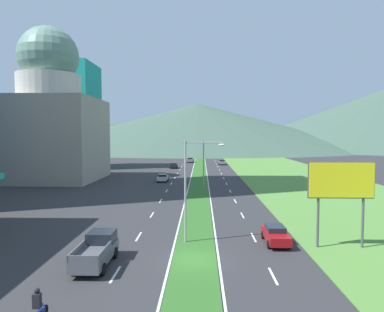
% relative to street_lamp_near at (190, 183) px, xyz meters
% --- Properties ---
extents(ground_plane, '(600.00, 600.00, 0.00)m').
position_rel_street_lamp_near_xyz_m(ground_plane, '(0.44, -4.19, -5.01)').
color(ground_plane, '#2D2D30').
extents(grass_median, '(3.20, 240.00, 0.06)m').
position_rel_street_lamp_near_xyz_m(grass_median, '(0.44, 55.81, -4.98)').
color(grass_median, '#2D6023').
rests_on(grass_median, ground_plane).
extents(grass_verge_right, '(24.00, 240.00, 0.06)m').
position_rel_street_lamp_near_xyz_m(grass_verge_right, '(21.04, 55.81, -4.98)').
color(grass_verge_right, '#518438').
rests_on(grass_verge_right, ground_plane).
extents(lane_dash_left_2, '(0.16, 2.80, 0.01)m').
position_rel_street_lamp_near_xyz_m(lane_dash_left_2, '(-4.66, -7.01, -5.01)').
color(lane_dash_left_2, silver).
rests_on(lane_dash_left_2, ground_plane).
extents(lane_dash_left_3, '(0.16, 2.80, 0.01)m').
position_rel_street_lamp_near_xyz_m(lane_dash_left_3, '(-4.66, 1.58, -5.01)').
color(lane_dash_left_3, silver).
rests_on(lane_dash_left_3, ground_plane).
extents(lane_dash_left_4, '(0.16, 2.80, 0.01)m').
position_rel_street_lamp_near_xyz_m(lane_dash_left_4, '(-4.66, 10.17, -5.01)').
color(lane_dash_left_4, silver).
rests_on(lane_dash_left_4, ground_plane).
extents(lane_dash_left_5, '(0.16, 2.80, 0.01)m').
position_rel_street_lamp_near_xyz_m(lane_dash_left_5, '(-4.66, 18.76, -5.01)').
color(lane_dash_left_5, silver).
rests_on(lane_dash_left_5, ground_plane).
extents(lane_dash_left_6, '(0.16, 2.80, 0.01)m').
position_rel_street_lamp_near_xyz_m(lane_dash_left_6, '(-4.66, 27.34, -5.01)').
color(lane_dash_left_6, silver).
rests_on(lane_dash_left_6, ground_plane).
extents(lane_dash_left_7, '(0.16, 2.80, 0.01)m').
position_rel_street_lamp_near_xyz_m(lane_dash_left_7, '(-4.66, 35.93, -5.01)').
color(lane_dash_left_7, silver).
rests_on(lane_dash_left_7, ground_plane).
extents(lane_dash_left_8, '(0.16, 2.80, 0.01)m').
position_rel_street_lamp_near_xyz_m(lane_dash_left_8, '(-4.66, 44.52, -5.01)').
color(lane_dash_left_8, silver).
rests_on(lane_dash_left_8, ground_plane).
extents(lane_dash_left_9, '(0.16, 2.80, 0.01)m').
position_rel_street_lamp_near_xyz_m(lane_dash_left_9, '(-4.66, 53.11, -5.01)').
color(lane_dash_left_9, silver).
rests_on(lane_dash_left_9, ground_plane).
extents(lane_dash_left_10, '(0.16, 2.80, 0.01)m').
position_rel_street_lamp_near_xyz_m(lane_dash_left_10, '(-4.66, 61.70, -5.01)').
color(lane_dash_left_10, silver).
rests_on(lane_dash_left_10, ground_plane).
extents(lane_dash_left_11, '(0.16, 2.80, 0.01)m').
position_rel_street_lamp_near_xyz_m(lane_dash_left_11, '(-4.66, 70.29, -5.01)').
color(lane_dash_left_11, silver).
rests_on(lane_dash_left_11, ground_plane).
extents(lane_dash_left_12, '(0.16, 2.80, 0.01)m').
position_rel_street_lamp_near_xyz_m(lane_dash_left_12, '(-4.66, 78.88, -5.01)').
color(lane_dash_left_12, silver).
rests_on(lane_dash_left_12, ground_plane).
extents(lane_dash_left_13, '(0.16, 2.80, 0.01)m').
position_rel_street_lamp_near_xyz_m(lane_dash_left_13, '(-4.66, 87.47, -5.01)').
color(lane_dash_left_13, silver).
rests_on(lane_dash_left_13, ground_plane).
extents(lane_dash_left_14, '(0.16, 2.80, 0.01)m').
position_rel_street_lamp_near_xyz_m(lane_dash_left_14, '(-4.66, 96.06, -5.01)').
color(lane_dash_left_14, silver).
rests_on(lane_dash_left_14, ground_plane).
extents(lane_dash_right_2, '(0.16, 2.80, 0.01)m').
position_rel_street_lamp_near_xyz_m(lane_dash_right_2, '(5.54, -7.01, -5.01)').
color(lane_dash_right_2, silver).
rests_on(lane_dash_right_2, ground_plane).
extents(lane_dash_right_3, '(0.16, 2.80, 0.01)m').
position_rel_street_lamp_near_xyz_m(lane_dash_right_3, '(5.54, 1.58, -5.01)').
color(lane_dash_right_3, silver).
rests_on(lane_dash_right_3, ground_plane).
extents(lane_dash_right_4, '(0.16, 2.80, 0.01)m').
position_rel_street_lamp_near_xyz_m(lane_dash_right_4, '(5.54, 10.17, -5.01)').
color(lane_dash_right_4, silver).
rests_on(lane_dash_right_4, ground_plane).
extents(lane_dash_right_5, '(0.16, 2.80, 0.01)m').
position_rel_street_lamp_near_xyz_m(lane_dash_right_5, '(5.54, 18.76, -5.01)').
color(lane_dash_right_5, silver).
rests_on(lane_dash_right_5, ground_plane).
extents(lane_dash_right_6, '(0.16, 2.80, 0.01)m').
position_rel_street_lamp_near_xyz_m(lane_dash_right_6, '(5.54, 27.34, -5.01)').
color(lane_dash_right_6, silver).
rests_on(lane_dash_right_6, ground_plane).
extents(lane_dash_right_7, '(0.16, 2.80, 0.01)m').
position_rel_street_lamp_near_xyz_m(lane_dash_right_7, '(5.54, 35.93, -5.01)').
color(lane_dash_right_7, silver).
rests_on(lane_dash_right_7, ground_plane).
extents(lane_dash_right_8, '(0.16, 2.80, 0.01)m').
position_rel_street_lamp_near_xyz_m(lane_dash_right_8, '(5.54, 44.52, -5.01)').
color(lane_dash_right_8, silver).
rests_on(lane_dash_right_8, ground_plane).
extents(lane_dash_right_9, '(0.16, 2.80, 0.01)m').
position_rel_street_lamp_near_xyz_m(lane_dash_right_9, '(5.54, 53.11, -5.01)').
color(lane_dash_right_9, silver).
rests_on(lane_dash_right_9, ground_plane).
extents(lane_dash_right_10, '(0.16, 2.80, 0.01)m').
position_rel_street_lamp_near_xyz_m(lane_dash_right_10, '(5.54, 61.70, -5.01)').
color(lane_dash_right_10, silver).
rests_on(lane_dash_right_10, ground_plane).
extents(lane_dash_right_11, '(0.16, 2.80, 0.01)m').
position_rel_street_lamp_near_xyz_m(lane_dash_right_11, '(5.54, 70.29, -5.01)').
color(lane_dash_right_11, silver).
rests_on(lane_dash_right_11, ground_plane).
extents(lane_dash_right_12, '(0.16, 2.80, 0.01)m').
position_rel_street_lamp_near_xyz_m(lane_dash_right_12, '(5.54, 78.88, -5.01)').
color(lane_dash_right_12, silver).
rests_on(lane_dash_right_12, ground_plane).
extents(lane_dash_right_13, '(0.16, 2.80, 0.01)m').
position_rel_street_lamp_near_xyz_m(lane_dash_right_13, '(5.54, 87.47, -5.01)').
color(lane_dash_right_13, silver).
rests_on(lane_dash_right_13, ground_plane).
extents(lane_dash_right_14, '(0.16, 2.80, 0.01)m').
position_rel_street_lamp_near_xyz_m(lane_dash_right_14, '(5.54, 96.06, -5.01)').
color(lane_dash_right_14, silver).
rests_on(lane_dash_right_14, ground_plane).
extents(edge_line_median_left, '(0.16, 240.00, 0.01)m').
position_rel_street_lamp_near_xyz_m(edge_line_median_left, '(-1.31, 55.81, -5.01)').
color(edge_line_median_left, silver).
rests_on(edge_line_median_left, ground_plane).
extents(edge_line_median_right, '(0.16, 240.00, 0.01)m').
position_rel_street_lamp_near_xyz_m(edge_line_median_right, '(2.19, 55.81, -5.01)').
color(edge_line_median_right, silver).
rests_on(edge_line_median_right, ground_plane).
extents(domed_building, '(19.05, 19.05, 30.24)m').
position_rel_street_lamp_near_xyz_m(domed_building, '(-29.23, 40.90, 7.17)').
color(domed_building, '#9E9384').
rests_on(domed_building, ground_plane).
extents(midrise_colored, '(14.33, 14.33, 28.00)m').
position_rel_street_lamp_near_xyz_m(midrise_colored, '(-35.04, 66.23, 8.99)').
color(midrise_colored, teal).
rests_on(midrise_colored, ground_plane).
extents(hill_far_left, '(137.66, 137.66, 21.99)m').
position_rel_street_lamp_near_xyz_m(hill_far_left, '(-78.22, 220.39, 5.98)').
color(hill_far_left, '#47664C').
rests_on(hill_far_left, ground_plane).
extents(hill_far_center, '(224.40, 224.40, 30.11)m').
position_rel_street_lamp_near_xyz_m(hill_far_center, '(-1.46, 216.26, 10.04)').
color(hill_far_center, '#3D5647').
rests_on(hill_far_center, ground_plane).
extents(street_lamp_near, '(3.39, 0.35, 8.56)m').
position_rel_street_lamp_near_xyz_m(street_lamp_near, '(0.00, 0.00, 0.00)').
color(street_lamp_near, '#99999E').
rests_on(street_lamp_near, ground_plane).
extents(street_lamp_mid, '(3.36, 0.43, 8.01)m').
position_rel_street_lamp_near_xyz_m(street_lamp_mid, '(0.83, 28.07, -0.29)').
color(street_lamp_mid, '#99999E').
rests_on(street_lamp_mid, ground_plane).
extents(billboard_roadside, '(5.26, 0.28, 6.95)m').
position_rel_street_lamp_near_xyz_m(billboard_roadside, '(12.01, -1.20, 0.16)').
color(billboard_roadside, '#4C4C51').
rests_on(billboard_roadside, ground_plane).
extents(car_0, '(1.97, 4.22, 1.44)m').
position_rel_street_lamp_near_xyz_m(car_0, '(-6.55, 38.90, -4.27)').
color(car_0, '#B2B2B7').
rests_on(car_0, ground_plane).
extents(car_1, '(1.98, 4.07, 1.53)m').
position_rel_street_lamp_near_xyz_m(car_1, '(7.08, 77.41, -4.24)').
color(car_1, slate).
rests_on(car_1, ground_plane).
extents(car_2, '(1.86, 4.38, 1.46)m').
position_rel_street_lamp_near_xyz_m(car_2, '(7.12, -0.08, -4.25)').
color(car_2, maroon).
rests_on(car_2, ground_plane).
extents(car_3, '(2.03, 4.67, 1.57)m').
position_rel_street_lamp_near_xyz_m(car_3, '(-2.75, 86.23, -4.22)').
color(car_3, slate).
rests_on(car_3, ground_plane).
extents(car_5, '(1.98, 4.02, 1.48)m').
position_rel_street_lamp_near_xyz_m(car_5, '(-6.54, 66.02, -4.26)').
color(car_5, black).
rests_on(car_5, ground_plane).
extents(pickup_truck_0, '(2.18, 5.40, 2.00)m').
position_rel_street_lamp_near_xyz_m(pickup_truck_0, '(-6.38, -5.23, -4.03)').
color(pickup_truck_0, '#515459').
rests_on(pickup_truck_0, ground_plane).
extents(motorcycle_rider, '(0.36, 2.00, 1.80)m').
position_rel_street_lamp_near_xyz_m(motorcycle_rider, '(-6.86, -13.20, -4.27)').
color(motorcycle_rider, black).
rests_on(motorcycle_rider, ground_plane).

